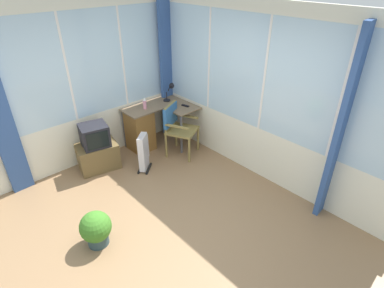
{
  "coord_description": "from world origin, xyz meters",
  "views": [
    {
      "loc": [
        -1.7,
        -2.42,
        3.03
      ],
      "look_at": [
        0.84,
        0.34,
        0.82
      ],
      "focal_mm": 28.79,
      "sensor_mm": 36.0,
      "label": 1
    }
  ],
  "objects": [
    {
      "name": "tv_on_stand",
      "position": [
        0.09,
        1.87,
        0.36
      ],
      "size": [
        0.72,
        0.57,
        0.81
      ],
      "color": "brown",
      "rests_on": "ground"
    },
    {
      "name": "curtain_east_far",
      "position": [
        1.87,
        -1.21,
        1.27
      ],
      "size": [
        0.31,
        0.09,
        2.54
      ],
      "primitive_type": "cube",
      "rotation": [
        0.0,
        0.0,
        0.08
      ],
      "color": "#34538F",
      "rests_on": "ground"
    },
    {
      "name": "east_window_panel",
      "position": [
        1.95,
        0.0,
        1.32
      ],
      "size": [
        0.07,
        4.41,
        2.64
      ],
      "color": "silver",
      "rests_on": "ground"
    },
    {
      "name": "space_heater",
      "position": [
        0.65,
        1.32,
        0.33
      ],
      "size": [
        0.35,
        0.33,
        0.65
      ],
      "color": "silver",
      "rests_on": "ground"
    },
    {
      "name": "tv_remote",
      "position": [
        1.72,
        1.48,
        0.79
      ],
      "size": [
        0.08,
        0.16,
        0.02
      ],
      "primitive_type": "cube",
      "rotation": [
        0.0,
        0.0,
        0.23
      ],
      "color": "black",
      "rests_on": "desk"
    },
    {
      "name": "wooden_armchair",
      "position": [
        1.38,
        1.36,
        0.6
      ],
      "size": [
        0.64,
        0.65,
        0.94
      ],
      "color": "olive",
      "rests_on": "ground"
    },
    {
      "name": "north_window_panel",
      "position": [
        0.0,
        2.24,
        1.32
      ],
      "size": [
        3.85,
        0.07,
        2.64
      ],
      "color": "silver",
      "rests_on": "ground"
    },
    {
      "name": "desk_lamp",
      "position": [
        1.71,
        1.86,
        1.0
      ],
      "size": [
        0.23,
        0.2,
        0.35
      ],
      "color": "black",
      "rests_on": "desk"
    },
    {
      "name": "curtain_corner",
      "position": [
        1.82,
        2.11,
        1.27
      ],
      "size": [
        0.31,
        0.1,
        2.54
      ],
      "primitive_type": "cube",
      "rotation": [
        0.0,
        0.0,
        0.1
      ],
      "color": "#34538F",
      "rests_on": "ground"
    },
    {
      "name": "ground",
      "position": [
        0.0,
        0.0,
        -0.03
      ],
      "size": [
        4.85,
        5.41,
        0.06
      ],
      "primitive_type": "cube",
      "color": "#8E6C4A"
    },
    {
      "name": "potted_plant",
      "position": [
        -0.73,
        0.36,
        0.25
      ],
      "size": [
        0.39,
        0.39,
        0.47
      ],
      "color": "#2F464A",
      "rests_on": "ground"
    },
    {
      "name": "spray_bottle",
      "position": [
        1.12,
        1.89,
        0.88
      ],
      "size": [
        0.06,
        0.06,
        0.22
      ],
      "color": "pink",
      "rests_on": "desk"
    },
    {
      "name": "desk",
      "position": [
        1.04,
        1.91,
        0.42
      ],
      "size": [
        1.15,
        0.95,
        0.78
      ],
      "color": "#7B6349",
      "rests_on": "ground"
    }
  ]
}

